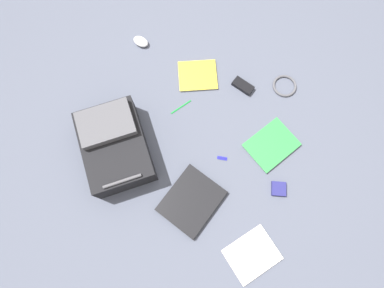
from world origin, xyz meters
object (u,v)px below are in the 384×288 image
object	(u,v)px
pen_black	(181,107)
earbud_pouch	(279,189)
usb_stick	(222,158)
laptop	(191,201)
book_manual	(252,254)
power_brick	(243,86)
backpack	(115,145)
book_blue	(198,76)
cable_coil	(285,86)
book_comic	(271,145)
computer_mouse	(141,42)

from	to	relation	value
pen_black	earbud_pouch	bearing A→B (deg)	70.24
earbud_pouch	usb_stick	distance (m)	0.35
laptop	usb_stick	size ratio (longest dim) A/B	6.70
book_manual	power_brick	size ratio (longest dim) A/B	2.54
power_brick	laptop	bearing A→B (deg)	-2.06
backpack	book_manual	xyz separation A→B (m)	(0.25, 0.89, -0.09)
book_blue	power_brick	bearing A→B (deg)	97.26
laptop	cable_coil	distance (m)	0.88
book_manual	cable_coil	bearing A→B (deg)	-172.20
book_blue	book_comic	world-z (taller)	book_comic
book_blue	usb_stick	xyz separation A→B (m)	(0.42, 0.32, -0.00)
pen_black	usb_stick	size ratio (longest dim) A/B	2.58
backpack	book_comic	distance (m)	0.87
power_brick	usb_stick	xyz separation A→B (m)	(0.46, 0.04, -0.01)
laptop	earbud_pouch	distance (m)	0.48
book_manual	computer_mouse	size ratio (longest dim) A/B	3.21
book_blue	cable_coil	bearing A→B (deg)	104.75
book_manual	book_comic	world-z (taller)	book_comic
backpack	power_brick	world-z (taller)	backpack
laptop	computer_mouse	distance (m)	1.03
pen_black	earbud_pouch	xyz separation A→B (m)	(0.24, 0.68, 0.01)
cable_coil	book_blue	bearing A→B (deg)	-75.25
backpack	power_brick	size ratio (longest dim) A/B	4.42
cable_coil	book_manual	bearing A→B (deg)	7.80
cable_coil	power_brick	world-z (taller)	power_brick
backpack	earbud_pouch	xyz separation A→B (m)	(-0.13, 0.91, -0.08)
book_manual	computer_mouse	xyz separation A→B (m)	(-0.92, -1.06, 0.01)
earbud_pouch	usb_stick	world-z (taller)	earbud_pouch
laptop	power_brick	distance (m)	0.75
power_brick	cable_coil	bearing A→B (deg)	113.10
book_comic	power_brick	xyz separation A→B (m)	(-0.28, -0.27, 0.00)
book_manual	book_comic	distance (m)	0.60
laptop	book_comic	size ratio (longest dim) A/B	1.09
book_blue	earbud_pouch	size ratio (longest dim) A/B	3.79
earbud_pouch	usb_stick	size ratio (longest dim) A/B	1.40
laptop	book_manual	size ratio (longest dim) A/B	1.14
book_manual	earbud_pouch	bearing A→B (deg)	176.50
cable_coil	pen_black	size ratio (longest dim) A/B	1.02
backpack	cable_coil	bearing A→B (deg)	134.29
book_blue	power_brick	size ratio (longest dim) A/B	2.31
backpack	usb_stick	bearing A→B (deg)	107.25
laptop	book_blue	world-z (taller)	laptop
earbud_pouch	power_brick	bearing A→B (deg)	-142.47
laptop	pen_black	bearing A→B (deg)	-151.29
book_comic	pen_black	xyz separation A→B (m)	(-0.02, -0.57, -0.00)
book_manual	usb_stick	world-z (taller)	book_manual
book_blue	book_manual	xyz separation A→B (m)	(0.85, 0.64, -0.00)
backpack	power_brick	distance (m)	0.82
book_comic	usb_stick	xyz separation A→B (m)	(0.18, -0.23, -0.01)
cable_coil	power_brick	xyz separation A→B (m)	(0.10, -0.23, 0.01)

